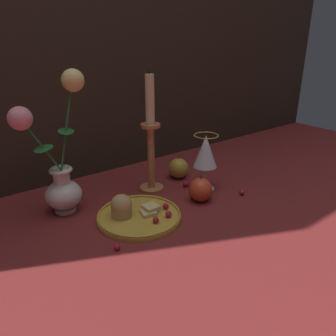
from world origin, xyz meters
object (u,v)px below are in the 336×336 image
at_px(candlestick, 151,141).
at_px(apple_near_glass, 179,168).
at_px(vase, 59,167).
at_px(wine_glass, 205,153).
at_px(apple_beside_vase, 201,190).
at_px(plate_with_pastries, 136,213).

xyz_separation_m(candlestick, apple_near_glass, (0.13, 0.02, -0.12)).
height_order(vase, wine_glass, vase).
xyz_separation_m(apple_beside_vase, apple_near_glass, (0.05, 0.17, -0.00)).
relative_size(candlestick, apple_beside_vase, 4.46).
height_order(vase, candlestick, vase).
bearing_deg(apple_beside_vase, plate_with_pastries, 172.81).
distance_m(candlestick, apple_near_glass, 0.18).
bearing_deg(candlestick, apple_near_glass, 10.41).
height_order(vase, apple_beside_vase, vase).
relative_size(wine_glass, candlestick, 0.49).
bearing_deg(apple_near_glass, wine_glass, -85.15).
distance_m(apple_beside_vase, apple_near_glass, 0.18).
xyz_separation_m(candlestick, apple_beside_vase, (0.07, -0.15, -0.12)).
bearing_deg(apple_beside_vase, candlestick, 116.32).
relative_size(vase, apple_beside_vase, 4.63).
bearing_deg(candlestick, plate_with_pastries, -138.21).
distance_m(wine_glass, apple_near_glass, 0.14).
height_order(vase, plate_with_pastries, vase).
bearing_deg(apple_near_glass, plate_with_pastries, -151.27).
height_order(wine_glass, apple_near_glass, wine_glass).
relative_size(wine_glass, apple_beside_vase, 2.17).
height_order(wine_glass, apple_beside_vase, wine_glass).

